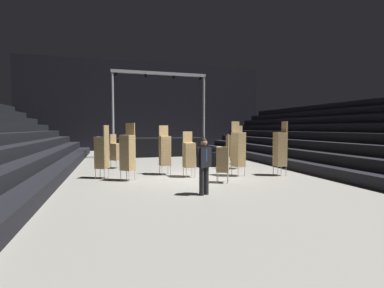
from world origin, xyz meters
The scene contains 16 objects.
ground_plane centered at (0.00, 0.00, -0.05)m, with size 22.00×30.00×0.10m, color gray.
arena_end_wall centered at (0.00, 15.00, 4.00)m, with size 22.00×0.30×8.00m, color black.
bleacher_bank_right centered at (8.00, 1.00, 1.80)m, with size 6.00×24.00×3.60m.
stage_riser centered at (0.00, 9.44, 0.72)m, with size 6.83×2.89×5.86m.
man_with_tie centered at (-0.56, -2.99, 0.97)m, with size 0.56×0.36×1.72m.
chair_stack_front_left centered at (-2.66, 0.00, 1.11)m, with size 0.62×0.62×2.22m.
chair_stack_front_right centered at (-3.06, 3.53, 0.86)m, with size 0.62×0.62×1.71m.
chair_stack_mid_left centered at (3.15, 3.50, 1.03)m, with size 0.60×0.60×2.05m.
chair_stack_mid_right centered at (0.71, -1.39, 0.90)m, with size 0.59×0.59×1.79m.
chair_stack_mid_centre centered at (-0.18, 0.12, 0.94)m, with size 0.47×0.47×1.88m.
chair_stack_rear_left centered at (2.68, 1.70, 1.07)m, with size 0.58×0.58×2.14m.
chair_stack_rear_right centered at (-3.62, 0.76, 1.07)m, with size 0.59×0.59×2.14m.
chair_stack_rear_centre centered at (-1.04, 0.96, 1.07)m, with size 0.48×0.48×2.14m.
chair_stack_aisle_left centered at (1.87, -0.23, 1.15)m, with size 0.55×0.55×2.31m.
chair_stack_aisle_right centered at (3.64, -0.61, 1.15)m, with size 0.46×0.46×2.31m.
equipment_road_case centered at (2.12, 2.93, 0.37)m, with size 0.90×0.60×0.73m, color black.
Camera 1 is at (-3.20, -10.88, 2.04)m, focal length 26.00 mm.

